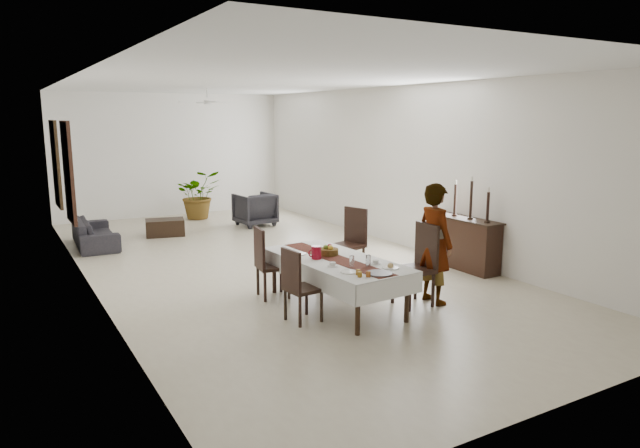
% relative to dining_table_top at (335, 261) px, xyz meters
% --- Properties ---
extents(floor, '(6.00, 12.00, 0.00)m').
position_rel_dining_table_top_xyz_m(floor, '(0.21, 2.59, -0.65)').
color(floor, beige).
rests_on(floor, ground).
extents(ceiling, '(6.00, 12.00, 0.02)m').
position_rel_dining_table_top_xyz_m(ceiling, '(0.21, 2.59, 2.55)').
color(ceiling, white).
rests_on(ceiling, wall_back).
extents(wall_back, '(6.00, 0.02, 3.20)m').
position_rel_dining_table_top_xyz_m(wall_back, '(0.21, 8.59, 0.95)').
color(wall_back, white).
rests_on(wall_back, floor).
extents(wall_front, '(6.00, 0.02, 3.20)m').
position_rel_dining_table_top_xyz_m(wall_front, '(0.21, -3.41, 0.95)').
color(wall_front, white).
rests_on(wall_front, floor).
extents(wall_left, '(0.02, 12.00, 3.20)m').
position_rel_dining_table_top_xyz_m(wall_left, '(-2.79, 2.59, 0.95)').
color(wall_left, white).
rests_on(wall_left, floor).
extents(wall_right, '(0.02, 12.00, 3.20)m').
position_rel_dining_table_top_xyz_m(wall_right, '(3.21, 2.59, 0.95)').
color(wall_right, white).
rests_on(wall_right, floor).
extents(dining_table_top, '(1.03, 2.20, 0.04)m').
position_rel_dining_table_top_xyz_m(dining_table_top, '(0.00, 0.00, 0.00)').
color(dining_table_top, black).
rests_on(dining_table_top, table_leg_fl).
extents(table_leg_fl, '(0.07, 0.07, 0.63)m').
position_rel_dining_table_top_xyz_m(table_leg_fl, '(-0.33, -1.04, -0.34)').
color(table_leg_fl, black).
rests_on(table_leg_fl, floor).
extents(table_leg_fr, '(0.07, 0.07, 0.63)m').
position_rel_dining_table_top_xyz_m(table_leg_fr, '(0.46, -0.99, -0.34)').
color(table_leg_fr, black).
rests_on(table_leg_fr, floor).
extents(table_leg_bl, '(0.07, 0.07, 0.63)m').
position_rel_dining_table_top_xyz_m(table_leg_bl, '(-0.46, 0.99, -0.34)').
color(table_leg_bl, black).
rests_on(table_leg_bl, floor).
extents(table_leg_br, '(0.07, 0.07, 0.63)m').
position_rel_dining_table_top_xyz_m(table_leg_br, '(0.33, 1.04, -0.34)').
color(table_leg_br, black).
rests_on(table_leg_br, floor).
extents(tablecloth_top, '(1.20, 2.37, 0.01)m').
position_rel_dining_table_top_xyz_m(tablecloth_top, '(0.00, 0.00, 0.03)').
color(tablecloth_top, silver).
rests_on(tablecloth_top, dining_table_top).
extents(tablecloth_drape_left, '(0.16, 2.30, 0.27)m').
position_rel_dining_table_top_xyz_m(tablecloth_drape_left, '(-0.52, -0.03, -0.10)').
color(tablecloth_drape_left, silver).
rests_on(tablecloth_drape_left, dining_table_top).
extents(tablecloth_drape_right, '(0.16, 2.30, 0.27)m').
position_rel_dining_table_top_xyz_m(tablecloth_drape_right, '(0.52, 0.03, -0.10)').
color(tablecloth_drape_right, silver).
rests_on(tablecloth_drape_right, dining_table_top).
extents(tablecloth_drape_near, '(1.05, 0.08, 0.27)m').
position_rel_dining_table_top_xyz_m(tablecloth_drape_near, '(0.07, -1.15, -0.10)').
color(tablecloth_drape_near, white).
rests_on(tablecloth_drape_near, dining_table_top).
extents(tablecloth_drape_far, '(1.05, 0.08, 0.27)m').
position_rel_dining_table_top_xyz_m(tablecloth_drape_far, '(-0.07, 1.15, -0.10)').
color(tablecloth_drape_far, white).
rests_on(tablecloth_drape_far, dining_table_top).
extents(table_runner, '(0.45, 2.25, 0.00)m').
position_rel_dining_table_top_xyz_m(table_runner, '(0.00, 0.00, 0.03)').
color(table_runner, maroon).
rests_on(table_runner, tablecloth_top).
extents(red_pitcher, '(0.14, 0.14, 0.18)m').
position_rel_dining_table_top_xyz_m(red_pitcher, '(-0.23, 0.12, 0.12)').
color(red_pitcher, maroon).
rests_on(red_pitcher, tablecloth_top).
extents(pitcher_handle, '(0.11, 0.02, 0.11)m').
position_rel_dining_table_top_xyz_m(pitcher_handle, '(-0.31, 0.11, 0.12)').
color(pitcher_handle, maroon).
rests_on(pitcher_handle, red_pitcher).
extents(wine_glass_near, '(0.06, 0.06, 0.15)m').
position_rel_dining_table_top_xyz_m(wine_glass_near, '(0.14, -0.57, 0.11)').
color(wine_glass_near, silver).
rests_on(wine_glass_near, tablecloth_top).
extents(wine_glass_mid, '(0.06, 0.06, 0.15)m').
position_rel_dining_table_top_xyz_m(wine_glass_mid, '(-0.06, -0.50, 0.11)').
color(wine_glass_mid, white).
rests_on(wine_glass_mid, tablecloth_top).
extents(teacup_right, '(0.08, 0.08, 0.05)m').
position_rel_dining_table_top_xyz_m(teacup_right, '(0.30, -0.52, 0.06)').
color(teacup_right, silver).
rests_on(teacup_right, saucer_right).
extents(saucer_right, '(0.13, 0.13, 0.01)m').
position_rel_dining_table_top_xyz_m(saucer_right, '(0.30, -0.52, 0.04)').
color(saucer_right, silver).
rests_on(saucer_right, tablecloth_top).
extents(teacup_left, '(0.08, 0.08, 0.05)m').
position_rel_dining_table_top_xyz_m(teacup_left, '(-0.25, -0.33, 0.06)').
color(teacup_left, white).
rests_on(teacup_left, saucer_left).
extents(saucer_left, '(0.13, 0.13, 0.01)m').
position_rel_dining_table_top_xyz_m(saucer_left, '(-0.25, -0.33, 0.04)').
color(saucer_left, white).
rests_on(saucer_left, tablecloth_top).
extents(plate_near_right, '(0.21, 0.21, 0.01)m').
position_rel_dining_table_top_xyz_m(plate_near_right, '(0.35, -0.78, 0.04)').
color(plate_near_right, white).
rests_on(plate_near_right, tablecloth_top).
extents(bread_near_right, '(0.08, 0.08, 0.08)m').
position_rel_dining_table_top_xyz_m(bread_near_right, '(0.35, -0.78, 0.06)').
color(bread_near_right, tan).
rests_on(bread_near_right, plate_near_right).
extents(plate_near_left, '(0.21, 0.21, 0.01)m').
position_rel_dining_table_top_xyz_m(plate_near_left, '(-0.23, -0.69, 0.04)').
color(plate_near_left, white).
rests_on(plate_near_left, tablecloth_top).
extents(plate_far_left, '(0.21, 0.21, 0.01)m').
position_rel_dining_table_top_xyz_m(plate_far_left, '(-0.32, 0.47, 0.04)').
color(plate_far_left, silver).
rests_on(plate_far_left, tablecloth_top).
extents(serving_tray, '(0.32, 0.32, 0.02)m').
position_rel_dining_table_top_xyz_m(serving_tray, '(0.06, -0.94, 0.04)').
color(serving_tray, '#434248').
rests_on(serving_tray, tablecloth_top).
extents(jam_jar_a, '(0.06, 0.06, 0.07)m').
position_rel_dining_table_top_xyz_m(jam_jar_a, '(-0.14, -0.98, 0.07)').
color(jam_jar_a, brown).
rests_on(jam_jar_a, tablecloth_top).
extents(jam_jar_b, '(0.06, 0.06, 0.07)m').
position_rel_dining_table_top_xyz_m(jam_jar_b, '(-0.23, -0.93, 0.07)').
color(jam_jar_b, '#8D5F14').
rests_on(jam_jar_b, tablecloth_top).
extents(jam_jar_c, '(0.06, 0.06, 0.07)m').
position_rel_dining_table_top_xyz_m(jam_jar_c, '(-0.19, -0.84, 0.07)').
color(jam_jar_c, '#8F5B14').
rests_on(jam_jar_c, tablecloth_top).
extents(fruit_basket, '(0.27, 0.27, 0.09)m').
position_rel_dining_table_top_xyz_m(fruit_basket, '(0.03, 0.23, 0.08)').
color(fruit_basket, brown).
rests_on(fruit_basket, tablecloth_top).
extents(fruit_red, '(0.08, 0.08, 0.08)m').
position_rel_dining_table_top_xyz_m(fruit_red, '(0.06, 0.25, 0.14)').
color(fruit_red, maroon).
rests_on(fruit_red, fruit_basket).
extents(fruit_green, '(0.07, 0.07, 0.07)m').
position_rel_dining_table_top_xyz_m(fruit_green, '(-0.01, 0.25, 0.14)').
color(fruit_green, olive).
rests_on(fruit_green, fruit_basket).
extents(fruit_yellow, '(0.08, 0.08, 0.08)m').
position_rel_dining_table_top_xyz_m(fruit_yellow, '(0.03, 0.18, 0.14)').
color(fruit_yellow, gold).
rests_on(fruit_yellow, fruit_basket).
extents(chair_right_near_seat, '(0.50, 0.50, 0.05)m').
position_rel_dining_table_top_xyz_m(chair_right_near_seat, '(0.96, -0.50, -0.14)').
color(chair_right_near_seat, black).
rests_on(chair_right_near_seat, chair_right_near_leg_fl).
extents(chair_right_near_leg_fl, '(0.05, 0.05, 0.48)m').
position_rel_dining_table_top_xyz_m(chair_right_near_leg_fl, '(1.15, -0.70, -0.41)').
color(chair_right_near_leg_fl, black).
rests_on(chair_right_near_leg_fl, floor).
extents(chair_right_near_leg_fr, '(0.05, 0.05, 0.48)m').
position_rel_dining_table_top_xyz_m(chair_right_near_leg_fr, '(1.17, -0.31, -0.41)').
color(chair_right_near_leg_fr, black).
rests_on(chair_right_near_leg_fr, floor).
extents(chair_right_near_leg_bl, '(0.05, 0.05, 0.48)m').
position_rel_dining_table_top_xyz_m(chair_right_near_leg_bl, '(0.75, -0.69, -0.41)').
color(chair_right_near_leg_bl, black).
rests_on(chair_right_near_leg_bl, floor).
extents(chair_right_near_leg_br, '(0.05, 0.05, 0.48)m').
position_rel_dining_table_top_xyz_m(chair_right_near_leg_br, '(0.77, -0.29, -0.41)').
color(chair_right_near_leg_br, black).
rests_on(chair_right_near_leg_br, floor).
extents(chair_right_near_back, '(0.06, 0.48, 0.61)m').
position_rel_dining_table_top_xyz_m(chair_right_near_back, '(1.18, -0.51, 0.19)').
color(chair_right_near_back, black).
rests_on(chair_right_near_back, chair_right_near_seat).
extents(chair_right_far_seat, '(0.58, 0.58, 0.05)m').
position_rel_dining_table_top_xyz_m(chair_right_far_seat, '(1.01, 1.27, -0.16)').
color(chair_right_far_seat, black).
rests_on(chair_right_far_seat, chair_right_far_leg_fl).
extents(chair_right_far_leg_fl, '(0.06, 0.06, 0.46)m').
position_rel_dining_table_top_xyz_m(chair_right_far_leg_fl, '(1.25, 1.14, -0.42)').
color(chair_right_far_leg_fl, black).
rests_on(chair_right_far_leg_fl, floor).
extents(chair_right_far_leg_fr, '(0.06, 0.06, 0.46)m').
position_rel_dining_table_top_xyz_m(chair_right_far_leg_fr, '(1.14, 1.51, -0.42)').
color(chair_right_far_leg_fr, black).
rests_on(chair_right_far_leg_fr, floor).
extents(chair_right_far_leg_bl, '(0.06, 0.06, 0.46)m').
position_rel_dining_table_top_xyz_m(chair_right_far_leg_bl, '(0.89, 1.03, -0.42)').
color(chair_right_far_leg_bl, black).
rests_on(chair_right_far_leg_bl, floor).
extents(chair_right_far_leg_br, '(0.06, 0.06, 0.46)m').
position_rel_dining_table_top_xyz_m(chair_right_far_leg_br, '(0.77, 1.40, -0.42)').
color(chair_right_far_leg_br, black).
rests_on(chair_right_far_leg_br, floor).
extents(chair_right_far_back, '(0.18, 0.46, 0.60)m').
position_rel_dining_table_top_xyz_m(chair_right_far_back, '(1.22, 1.33, 0.16)').
color(chair_right_far_back, black).
rests_on(chair_right_far_back, chair_right_far_seat).
extents(chair_left_near_seat, '(0.45, 0.45, 0.05)m').
position_rel_dining_table_top_xyz_m(chair_left_near_seat, '(-0.66, -0.29, -0.22)').
color(chair_left_near_seat, black).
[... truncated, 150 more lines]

